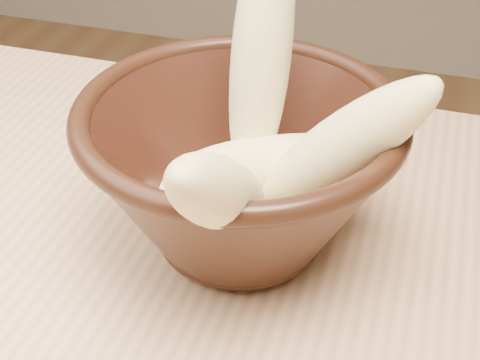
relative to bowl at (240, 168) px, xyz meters
name	(u,v)px	position (x,y,z in m)	size (l,w,h in m)	color
bowl	(240,168)	(0.00, 0.00, 0.00)	(0.22, 0.22, 0.12)	black
milk_puddle	(240,202)	(0.00, 0.00, -0.03)	(0.12, 0.12, 0.02)	beige
banana_upright	(261,57)	(0.00, 0.04, 0.07)	(0.04, 0.04, 0.18)	#DED383
banana_right	(340,149)	(0.07, -0.01, 0.03)	(0.04, 0.04, 0.16)	#DED383
banana_across	(293,163)	(0.03, 0.01, 0.00)	(0.04, 0.04, 0.16)	#DED383
banana_front	(222,194)	(0.01, -0.08, 0.04)	(0.04, 0.04, 0.18)	#DED383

